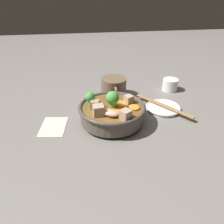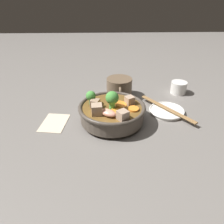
% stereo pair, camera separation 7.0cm
% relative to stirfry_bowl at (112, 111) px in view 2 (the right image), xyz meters
% --- Properties ---
extents(ground_plane, '(3.00, 3.00, 0.00)m').
position_rel_stirfry_bowl_xyz_m(ground_plane, '(-0.00, 0.00, -0.04)').
color(ground_plane, slate).
extents(stirfry_bowl, '(0.21, 0.21, 0.12)m').
position_rel_stirfry_bowl_xyz_m(stirfry_bowl, '(0.00, 0.00, 0.00)').
color(stirfry_bowl, '#51473D').
rests_on(stirfry_bowl, ground_plane).
extents(side_saucer, '(0.12, 0.12, 0.01)m').
position_rel_stirfry_bowl_xyz_m(side_saucer, '(-0.06, 0.19, -0.03)').
color(side_saucer, white).
rests_on(side_saucer, ground_plane).
extents(tea_cup, '(0.06, 0.06, 0.05)m').
position_rel_stirfry_bowl_xyz_m(tea_cup, '(-0.21, 0.28, -0.02)').
color(tea_cup, white).
rests_on(tea_cup, ground_plane).
extents(dark_mug, '(0.12, 0.10, 0.08)m').
position_rel_stirfry_bowl_xyz_m(dark_mug, '(-0.19, 0.04, -0.00)').
color(dark_mug, brown).
rests_on(dark_mug, ground_plane).
extents(napkin, '(0.12, 0.09, 0.00)m').
position_rel_stirfry_bowl_xyz_m(napkin, '(-0.00, -0.19, -0.04)').
color(napkin, beige).
rests_on(napkin, ground_plane).
extents(chopsticks_pair, '(0.20, 0.15, 0.01)m').
position_rel_stirfry_bowl_xyz_m(chopsticks_pair, '(-0.06, 0.19, -0.02)').
color(chopsticks_pair, olive).
rests_on(chopsticks_pair, side_saucer).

